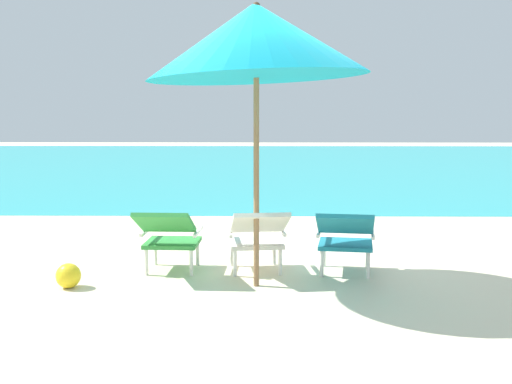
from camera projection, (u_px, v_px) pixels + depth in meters
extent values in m
plane|color=beige|center=(259.00, 207.00, 10.47)|extent=(40.00, 40.00, 0.00)
cube|color=#28B2B7|center=(262.00, 164.00, 18.51)|extent=(40.00, 18.00, 0.01)
cube|color=#338E3D|center=(173.00, 243.00, 6.36)|extent=(0.54, 0.52, 0.04)
cube|color=#338E3D|center=(165.00, 223.00, 5.96)|extent=(0.54, 0.54, 0.27)
cylinder|color=white|center=(156.00, 252.00, 6.60)|extent=(0.04, 0.04, 0.26)
cylinder|color=white|center=(198.00, 253.00, 6.57)|extent=(0.04, 0.04, 0.26)
cylinder|color=white|center=(146.00, 262.00, 6.18)|extent=(0.04, 0.04, 0.26)
cylinder|color=white|center=(191.00, 263.00, 6.16)|extent=(0.04, 0.04, 0.26)
cube|color=white|center=(147.00, 231.00, 6.36)|extent=(0.05, 0.50, 0.03)
cube|color=white|center=(198.00, 231.00, 6.33)|extent=(0.05, 0.50, 0.03)
cube|color=silver|center=(255.00, 243.00, 6.35)|extent=(0.58, 0.56, 0.04)
cube|color=silver|center=(260.00, 223.00, 5.95)|extent=(0.58, 0.57, 0.27)
cylinder|color=white|center=(232.00, 253.00, 6.55)|extent=(0.04, 0.04, 0.26)
cylinder|color=white|center=(274.00, 252.00, 6.60)|extent=(0.04, 0.04, 0.26)
cylinder|color=white|center=(235.00, 263.00, 6.14)|extent=(0.04, 0.04, 0.26)
cylinder|color=white|center=(280.00, 262.00, 6.18)|extent=(0.04, 0.04, 0.26)
cube|color=white|center=(229.00, 232.00, 6.30)|extent=(0.09, 0.50, 0.03)
cube|color=white|center=(281.00, 231.00, 6.36)|extent=(0.09, 0.50, 0.03)
cube|color=teal|center=(346.00, 244.00, 6.28)|extent=(0.59, 0.57, 0.04)
cube|color=teal|center=(345.00, 224.00, 5.88)|extent=(0.59, 0.58, 0.27)
cylinder|color=white|center=(324.00, 254.00, 6.54)|extent=(0.04, 0.04, 0.26)
cylinder|color=white|center=(367.00, 255.00, 6.47)|extent=(0.04, 0.04, 0.26)
cylinder|color=white|center=(322.00, 263.00, 6.13)|extent=(0.04, 0.04, 0.26)
cylinder|color=white|center=(368.00, 265.00, 6.06)|extent=(0.04, 0.04, 0.26)
cube|color=white|center=(319.00, 232.00, 6.30)|extent=(0.10, 0.50, 0.03)
cube|color=white|center=(373.00, 233.00, 6.22)|extent=(0.10, 0.50, 0.03)
cylinder|color=olive|center=(256.00, 182.00, 5.70)|extent=(0.05, 0.05, 1.91)
cone|color=#0A93AD|center=(256.00, 40.00, 5.54)|extent=(2.64, 2.62, 0.73)
sphere|color=#4C3823|center=(256.00, 6.00, 5.50)|extent=(0.07, 0.07, 0.07)
sphere|color=yellow|center=(68.00, 276.00, 5.74)|extent=(0.23, 0.23, 0.23)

